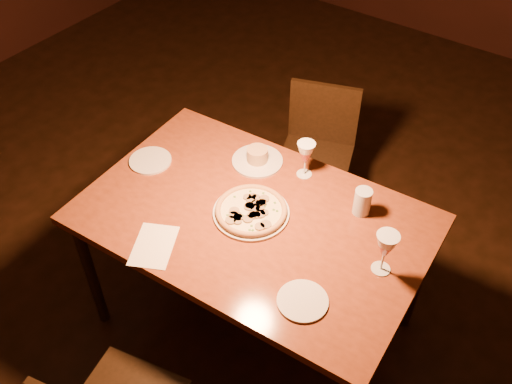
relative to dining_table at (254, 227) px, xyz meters
The scene contains 12 objects.
floor 0.75m from the dining_table, 147.77° to the right, with size 7.00×7.00×0.00m, color #331B11.
dining_table is the anchor object (origin of this frame).
chair_far 0.94m from the dining_table, 102.07° to the left, with size 0.50×0.50×0.82m.
pizza_plate 0.09m from the dining_table, 158.83° to the left, with size 0.33×0.33×0.04m.
ramekin_saucer 0.37m from the dining_table, 122.79° to the left, with size 0.24×0.24×0.08m.
wine_glass_far 0.39m from the dining_table, 84.38° to the left, with size 0.08×0.08×0.18m, color #CB5455, non-canonical shape.
wine_glass_right 0.60m from the dining_table, ahead, with size 0.09×0.09×0.20m, color #CB5455, non-canonical shape.
water_tumbler 0.48m from the dining_table, 38.72° to the left, with size 0.07×0.07×0.12m, color silver.
side_plate_left 0.61m from the dining_table, behind, with size 0.20×0.20×0.01m, color silver.
side_plate_near 0.48m from the dining_table, 31.87° to the right, with size 0.19×0.19×0.01m, color silver.
menu_card 0.44m from the dining_table, 122.34° to the right, with size 0.16×0.23×0.00m, color white.
pendant_light 0.86m from the dining_table, behind, with size 0.12×0.12×0.12m, color #F28443.
Camera 1 is at (1.19, -1.22, 2.54)m, focal length 40.00 mm.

